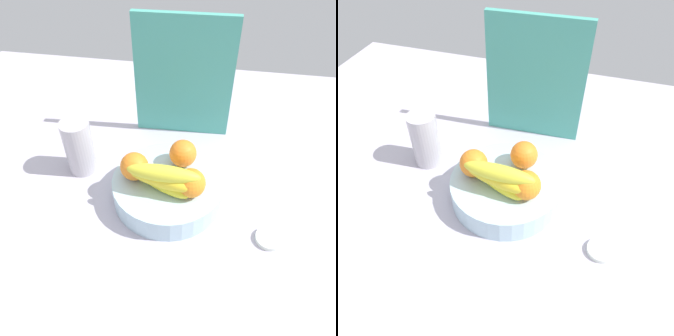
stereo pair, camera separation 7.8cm
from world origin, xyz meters
The scene contains 9 objects.
ground_plane centered at (0.00, 0.00, -1.50)cm, with size 180.00×140.00×3.00cm, color #B3ADBD.
fruit_bowl centered at (-3.69, -1.03, 3.13)cm, with size 27.78×27.78×6.26cm, color #AACBDB.
orange_front_left centered at (-0.91, 5.33, 9.75)cm, with size 6.97×6.97×6.97cm, color orange.
orange_front_right centered at (-11.89, -1.29, 9.75)cm, with size 6.97×6.97×6.97cm, color orange.
orange_center centered at (2.23, -4.54, 9.75)cm, with size 6.97×6.97×6.97cm, color orange.
banana_bunch centered at (-4.77, -4.72, 10.46)cm, with size 18.35×11.43×8.40cm.
cutting_board centered at (-3.97, 27.54, 18.00)cm, with size 28.00×1.80×36.00cm, color teal.
thermos_tumbler centered at (-28.77, 5.41, 7.86)cm, with size 7.62×7.62×15.71cm, color #B7B2BA.
jar_lid centered at (21.45, -10.38, 0.56)cm, with size 6.20×6.20×1.11cm, color white.
Camera 1 is at (5.66, -57.13, 65.96)cm, focal length 35.70 mm.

